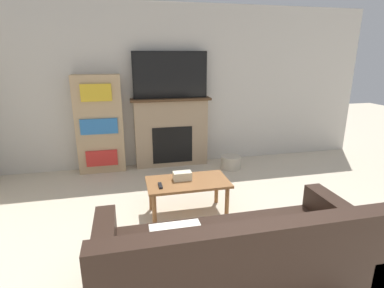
# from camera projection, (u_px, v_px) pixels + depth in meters

# --- Properties ---
(wall_back) EXTENTS (6.97, 0.06, 2.70)m
(wall_back) POSITION_uv_depth(u_px,v_px,m) (177.00, 87.00, 5.15)
(wall_back) COLOR beige
(wall_back) RESTS_ON ground_plane
(fireplace) EXTENTS (1.35, 0.28, 1.19)m
(fireplace) POSITION_uv_depth(u_px,v_px,m) (171.00, 132.00, 5.20)
(fireplace) COLOR tan
(fireplace) RESTS_ON ground_plane
(tv) EXTENTS (1.23, 0.03, 0.76)m
(tv) POSITION_uv_depth(u_px,v_px,m) (170.00, 75.00, 4.90)
(tv) COLOR black
(tv) RESTS_ON fireplace
(couch) EXTENTS (2.11, 0.92, 0.84)m
(couch) POSITION_uv_depth(u_px,v_px,m) (234.00, 264.00, 2.36)
(couch) COLOR black
(couch) RESTS_ON ground_plane
(coffee_table) EXTENTS (0.98, 0.53, 0.43)m
(coffee_table) POSITION_uv_depth(u_px,v_px,m) (188.00, 186.00, 3.60)
(coffee_table) COLOR brown
(coffee_table) RESTS_ON ground_plane
(tissue_box) EXTENTS (0.22, 0.12, 0.10)m
(tissue_box) POSITION_uv_depth(u_px,v_px,m) (182.00, 176.00, 3.60)
(tissue_box) COLOR beige
(tissue_box) RESTS_ON coffee_table
(remote_control) EXTENTS (0.04, 0.15, 0.02)m
(remote_control) POSITION_uv_depth(u_px,v_px,m) (160.00, 186.00, 3.43)
(remote_control) COLOR black
(remote_control) RESTS_ON coffee_table
(bookshelf) EXTENTS (0.74, 0.29, 1.59)m
(bookshelf) POSITION_uv_depth(u_px,v_px,m) (100.00, 125.00, 4.87)
(bookshelf) COLOR tan
(bookshelf) RESTS_ON ground_plane
(storage_basket) EXTENTS (0.34, 0.34, 0.22)m
(storage_basket) POSITION_uv_depth(u_px,v_px,m) (231.00, 162.00, 5.16)
(storage_basket) COLOR #BCB29E
(storage_basket) RESTS_ON ground_plane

